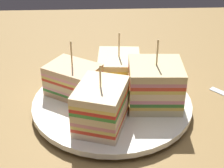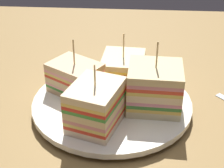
{
  "view_description": "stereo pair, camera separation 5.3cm",
  "coord_description": "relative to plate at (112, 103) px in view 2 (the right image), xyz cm",
  "views": [
    {
      "loc": [
        -1.97,
        -45.44,
        31.72
      ],
      "look_at": [
        0.0,
        0.0,
        4.62
      ],
      "focal_mm": 54.95,
      "sensor_mm": 36.0,
      "label": 1
    },
    {
      "loc": [
        3.31,
        -45.36,
        31.72
      ],
      "look_at": [
        0.0,
        0.0,
        4.62
      ],
      "focal_mm": 54.95,
      "sensor_mm": 36.0,
      "label": 2
    }
  ],
  "objects": [
    {
      "name": "ground_plane",
      "position": [
        0.0,
        0.0,
        -1.88
      ],
      "size": [
        103.35,
        99.33,
        1.8
      ],
      "primitive_type": "cube",
      "color": "olive"
    },
    {
      "name": "plate",
      "position": [
        0.0,
        0.0,
        0.0
      ],
      "size": [
        25.22,
        25.22,
        1.62
      ],
      "color": "white",
      "rests_on": "ground_plane"
    },
    {
      "name": "sandwich_wedge_0",
      "position": [
        1.45,
        6.37,
        2.93
      ],
      "size": [
        7.56,
        8.46,
        8.79
      ],
      "rotation": [
        0.0,
        0.0,
        4.64
      ],
      "color": "#D7B887",
      "rests_on": "plate"
    },
    {
      "name": "sandwich_wedge_1",
      "position": [
        -6.1,
        2.34,
        3.15
      ],
      "size": [
        9.92,
        9.28,
        9.26
      ],
      "rotation": [
        0.0,
        0.0,
        5.72
      ],
      "color": "#DEB481",
      "rests_on": "plate"
    },
    {
      "name": "sandwich_wedge_2",
      "position": [
        -1.8,
        -6.29,
        3.82
      ],
      "size": [
        8.38,
        9.51,
        9.59
      ],
      "rotation": [
        0.0,
        0.0,
        7.54
      ],
      "color": "beige",
      "rests_on": "plate"
    },
    {
      "name": "sandwich_wedge_3",
      "position": [
        6.45,
        -1.11,
        4.0
      ],
      "size": [
        8.33,
        7.8,
        10.79
      ],
      "rotation": [
        0.0,
        0.0,
        9.38
      ],
      "color": "beige",
      "rests_on": "plate"
    },
    {
      "name": "chip_pile",
      "position": [
        0.27,
        -0.58,
        1.74
      ],
      "size": [
        8.33,
        7.86,
        2.46
      ],
      "color": "#E2CD7B",
      "rests_on": "plate"
    }
  ]
}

